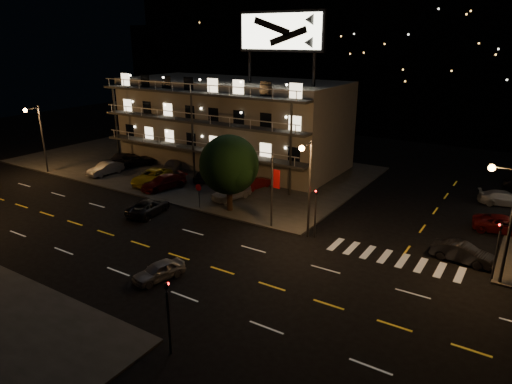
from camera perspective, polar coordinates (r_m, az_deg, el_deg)
The scene contains 28 objects.
ground at distance 35.82m, azimuth -12.04°, elevation -7.12°, with size 140.00×140.00×0.00m, color black.
curb_nw at distance 58.56m, azimuth -8.39°, elevation 3.39°, with size 44.00×24.00×0.15m, color #32322F.
motel at distance 57.94m, azimuth -3.03°, elevation 8.74°, with size 28.00×13.80×18.10m.
hill_backdrop at distance 96.00m, azimuth 15.32°, elevation 15.82°, with size 120.00×25.00×24.00m.
streetlight_nw at distance 58.79m, azimuth -25.49°, elevation 6.72°, with size 0.44×1.92×8.00m.
streetlight_nc at distance 35.45m, azimuth 6.50°, elevation 1.53°, with size 0.44×1.92×8.00m.
streetlight_ne at distance 32.65m, azimuth 28.82°, elevation -2.28°, with size 1.92×0.44×8.00m.
signal_nw at distance 36.50m, azimuth 7.46°, elevation -1.96°, with size 0.20×0.27×4.60m.
signal_sw at distance 23.73m, azimuth -10.94°, elevation -14.30°, with size 0.20×0.27×4.60m.
signal_ne at distance 33.68m, azimuth 27.98°, elevation -5.94°, with size 0.27×0.20×4.60m.
banner_north at distance 37.83m, azimuth 2.09°, elevation 0.32°, with size 0.83×0.16×6.40m.
stop_sign at distance 42.93m, azimuth -7.17°, elevation 0.03°, with size 0.91×0.11×2.61m.
tree at distance 41.30m, azimuth -3.44°, elevation 3.24°, with size 5.63×5.42×7.08m.
lot_car_0 at distance 57.16m, azimuth -18.20°, elevation 3.09°, with size 1.70×4.22×1.44m, color black.
lot_car_1 at distance 56.19m, azimuth -18.30°, elevation 2.81°, with size 1.51×4.34×1.43m, color #95959A.
lot_car_2 at distance 51.35m, azimuth -12.92°, elevation 1.88°, with size 2.49×5.41×1.50m, color gold.
lot_car_3 at distance 49.20m, azimuth -11.47°, elevation 1.22°, with size 2.04×5.02×1.46m, color #5A0D0C.
lot_car_4 at distance 45.24m, azimuth -3.11°, elevation 0.02°, with size 1.72×4.27×1.46m, color #95959A.
lot_car_5 at distance 60.97m, azimuth -16.23°, elevation 4.15°, with size 1.37×3.92×1.29m, color black.
lot_car_6 at distance 59.10m, azimuth -14.67°, elevation 3.84°, with size 2.15×4.67×1.30m, color black.
lot_car_7 at distance 56.21m, azimuth -10.31°, elevation 3.39°, with size 1.78×4.38×1.27m, color #95959A.
lot_car_8 at distance 51.33m, azimuth -6.46°, elevation 2.13°, with size 1.55×3.85×1.31m, color black.
lot_car_9 at distance 48.43m, azimuth 0.04°, elevation 1.19°, with size 1.32×3.78×1.24m, color #5A0D0C.
side_car_0 at distance 36.25m, azimuth 24.37°, elevation -6.93°, with size 1.48×4.25×1.40m, color black.
side_car_1 at distance 43.10m, azimuth 28.66°, elevation -3.60°, with size 2.28×4.94×1.37m, color #5A0D0C.
side_car_2 at distance 50.03m, azimuth 28.63°, elevation -0.71°, with size 1.91×4.71×1.37m, color #95959A.
road_car_east at distance 31.55m, azimuth -12.04°, elevation -9.60°, with size 1.45×3.60×1.23m, color #95959A.
road_car_west at distance 42.92m, azimuth -13.24°, elevation -1.82°, with size 2.21×4.79×1.33m, color black.
Camera 1 is at (23.13, -22.63, 15.37)m, focal length 32.00 mm.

